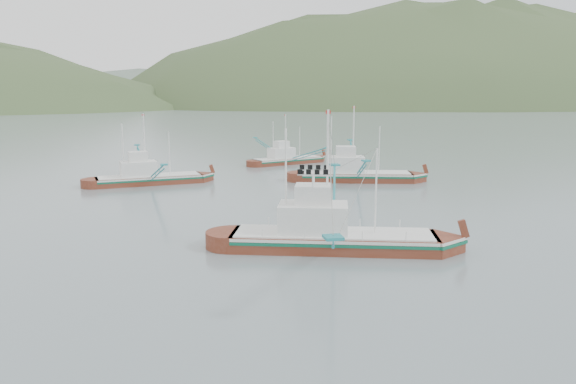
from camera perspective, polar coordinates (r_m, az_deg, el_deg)
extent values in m
plane|color=slate|center=(43.13, 1.61, -5.58)|extent=(1200.00, 1200.00, 0.00)
cube|color=#622514|center=(42.51, 4.62, -5.56)|extent=(15.87, 8.25, 2.05)
cube|color=silver|center=(42.28, 4.64, -4.43)|extent=(15.60, 8.25, 0.23)
cube|color=#0D5C40|center=(42.34, 4.63, -4.76)|extent=(15.61, 8.26, 0.23)
cube|color=silver|center=(42.23, 4.64, -4.16)|extent=(15.08, 7.84, 0.12)
cube|color=silver|center=(42.00, 2.57, -2.71)|extent=(5.83, 4.58, 2.25)
cube|color=silver|center=(41.63, 2.59, -0.23)|extent=(3.19, 2.91, 1.43)
cylinder|color=white|center=(41.34, 4.02, 1.98)|extent=(0.16, 0.16, 9.21)
cylinder|color=white|center=(41.59, -0.22, 1.09)|extent=(0.14, 0.14, 7.82)
cylinder|color=white|center=(41.67, 8.93, 0.02)|extent=(0.12, 0.12, 6.44)
cube|color=#622514|center=(91.89, -0.04, 2.99)|extent=(12.18, 7.25, 1.58)
cube|color=silver|center=(91.81, -0.04, 3.40)|extent=(11.99, 7.22, 0.17)
cube|color=#0D5C40|center=(91.84, -0.04, 3.28)|extent=(11.99, 7.24, 0.17)
cube|color=silver|center=(91.79, -0.04, 3.50)|extent=(11.58, 6.89, 0.09)
cube|color=silver|center=(91.07, -0.67, 3.97)|extent=(4.60, 3.79, 1.74)
cube|color=silver|center=(90.92, -0.67, 4.86)|extent=(2.54, 2.37, 1.11)
cylinder|color=white|center=(91.23, -0.25, 5.68)|extent=(0.13, 0.13, 7.11)
cylinder|color=white|center=(90.03, -1.52, 5.27)|extent=(0.11, 0.11, 6.04)
cylinder|color=white|center=(92.84, 1.20, 5.09)|extent=(0.09, 0.09, 4.98)
cube|color=#622514|center=(74.53, 6.95, 1.24)|extent=(14.99, 7.28, 1.93)
cube|color=silver|center=(74.41, 6.96, 1.86)|extent=(14.73, 7.29, 0.21)
cube|color=#0D5C40|center=(74.45, 6.96, 1.68)|extent=(14.73, 7.31, 0.21)
cube|color=silver|center=(74.38, 6.96, 2.01)|extent=(14.24, 6.92, 0.12)
cube|color=silver|center=(74.15, 5.86, 2.80)|extent=(5.44, 4.18, 2.12)
cube|color=silver|center=(73.95, 5.89, 4.13)|extent=(2.95, 2.67, 1.35)
cylinder|color=white|center=(73.86, 6.66, 5.32)|extent=(0.15, 0.15, 8.69)
cylinder|color=white|center=(73.77, 4.40, 4.84)|extent=(0.14, 0.14, 7.39)
cylinder|color=white|center=(74.30, 9.25, 4.27)|extent=(0.12, 0.12, 6.08)
cube|color=#622514|center=(73.95, -13.87, 0.93)|extent=(13.60, 5.77, 1.76)
cube|color=silver|center=(73.84, -13.89, 1.50)|extent=(13.35, 5.79, 0.19)
cube|color=#0D5C40|center=(73.87, -13.89, 1.33)|extent=(13.35, 5.81, 0.19)
cube|color=silver|center=(73.81, -13.90, 1.64)|extent=(12.92, 5.48, 0.11)
cube|color=silver|center=(73.52, -14.95, 2.28)|extent=(4.82, 3.54, 1.93)
cube|color=silver|center=(73.33, -15.01, 3.51)|extent=(2.59, 2.30, 1.23)
cylinder|color=white|center=(73.29, -14.37, 4.64)|extent=(0.14, 0.14, 7.91)
cylinder|color=white|center=(73.06, -16.41, 4.06)|extent=(0.12, 0.12, 6.72)
cylinder|color=white|center=(73.86, -11.96, 3.85)|extent=(0.11, 0.11, 5.54)
ellipsoid|color=#394D28|center=(532.59, 16.56, 8.55)|extent=(684.00, 432.00, 306.00)
ellipsoid|color=slate|center=(601.81, -7.90, 9.02)|extent=(960.00, 400.00, 240.00)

